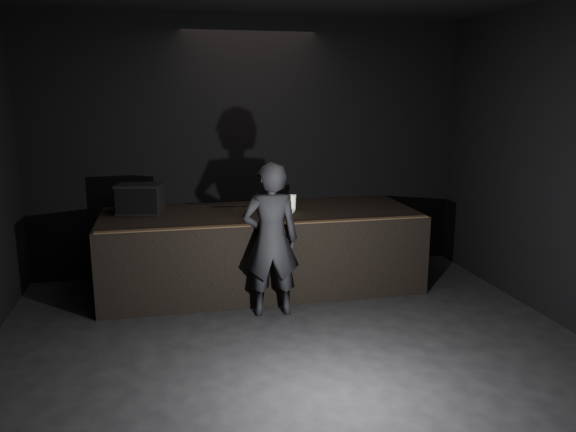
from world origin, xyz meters
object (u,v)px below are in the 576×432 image
at_px(stage_riser, 261,250).
at_px(stage_monitor, 140,199).
at_px(beer_can, 270,211).
at_px(person, 271,240).
at_px(laptop, 283,207).

distance_m(stage_riser, stage_monitor, 1.67).
relative_size(stage_monitor, beer_can, 3.96).
distance_m(stage_riser, beer_can, 0.68).
relative_size(beer_can, person, 0.09).
bearing_deg(person, stage_riser, -90.08).
bearing_deg(stage_monitor, beer_can, -9.58).
height_order(laptop, beer_can, laptop).
distance_m(stage_monitor, laptop, 1.82).
height_order(stage_monitor, person, person).
relative_size(stage_monitor, laptop, 1.64).
bearing_deg(stage_riser, laptop, -3.42).
relative_size(stage_riser, stage_monitor, 6.42).
xyz_separation_m(stage_monitor, beer_can, (1.56, -0.62, -0.11)).
bearing_deg(beer_can, laptop, 55.53).
bearing_deg(person, beer_can, -97.80).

